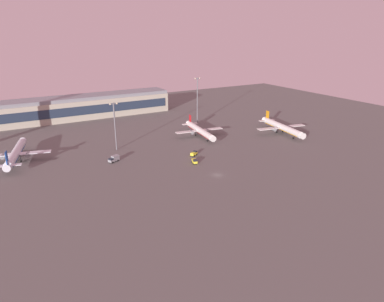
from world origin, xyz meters
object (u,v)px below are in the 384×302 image
baggage_tractor (194,153)px  apron_light_central (197,98)px  cargo_loader (195,161)px  airplane_terminal_side (282,127)px  airplane_mid_apron (16,153)px  airplane_taxiway_distant (200,130)px  apron_light_west (115,123)px  catering_truck (114,159)px

baggage_tractor → apron_light_central: apron_light_central is taller
apron_light_central → cargo_loader: bearing=-121.7°
baggage_tractor → apron_light_central: size_ratio=0.14×
airplane_terminal_side → baggage_tractor: airplane_terminal_side is taller
apron_light_central → airplane_mid_apron: bearing=-170.9°
cargo_loader → airplane_taxiway_distant: bearing=-109.1°
cargo_loader → apron_light_west: size_ratio=0.17×
airplane_taxiway_distant → apron_light_west: size_ratio=1.50×
apron_light_central → airplane_taxiway_distant: bearing=-118.0°
catering_truck → apron_light_central: 87.32m
baggage_tractor → airplane_taxiway_distant: bearing=114.3°
cargo_loader → airplane_terminal_side: bearing=-151.5°
cargo_loader → apron_light_central: 78.61m
airplane_mid_apron → airplane_taxiway_distant: bearing=9.5°
apron_light_central → apron_light_west: (-66.89, -26.14, -2.99)m
apron_light_central → apron_light_west: bearing=-158.7°
cargo_loader → catering_truck: (-33.57, 21.92, 0.40)m
airplane_terminal_side → cargo_loader: (-73.85, -17.47, -2.96)m
baggage_tractor → apron_light_west: 45.41m
apron_light_central → apron_light_west: 71.88m
airplane_terminal_side → apron_light_central: size_ratio=1.34×
catering_truck → airplane_taxiway_distant: bearing=-98.2°
cargo_loader → apron_light_west: bearing=-40.8°
baggage_tractor → apron_light_central: 67.65m
airplane_taxiway_distant → baggage_tractor: bearing=61.7°
airplane_terminal_side → baggage_tractor: (-68.42, -7.59, -2.96)m
airplane_mid_apron → apron_light_west: size_ratio=1.62×
airplane_mid_apron → cargo_loader: bearing=-17.4°
airplane_terminal_side → catering_truck: bearing=7.0°
airplane_terminal_side → apron_light_central: bearing=-45.7°
airplane_mid_apron → cargo_loader: 88.90m
airplane_taxiway_distant → airplane_mid_apron: size_ratio=0.92×
airplane_mid_apron → apron_light_west: 50.78m
airplane_taxiway_distant → apron_light_west: (-52.38, 1.15, 11.04)m
airplane_mid_apron → cargo_loader: (75.53, -46.80, -2.96)m
airplane_terminal_side → catering_truck: 107.55m
airplane_mid_apron → cargo_loader: airplane_mid_apron is taller
airplane_taxiway_distant → catering_truck: airplane_taxiway_distant is taller
baggage_tractor → catering_truck: bearing=-136.8°
airplane_taxiway_distant → baggage_tractor: airplane_taxiway_distant is taller
apron_light_west → airplane_mid_apron: bearing=171.2°
airplane_mid_apron → airplane_terminal_side: bearing=3.3°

